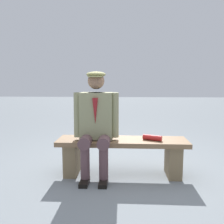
# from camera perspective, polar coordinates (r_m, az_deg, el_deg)

# --- Properties ---
(ground_plane) EXTENTS (30.00, 30.00, 0.00)m
(ground_plane) POSITION_cam_1_polar(r_m,az_deg,el_deg) (3.15, 2.46, -14.99)
(ground_plane) COLOR slate
(bench) EXTENTS (1.65, 0.42, 0.47)m
(bench) POSITION_cam_1_polar(r_m,az_deg,el_deg) (3.04, 2.50, -9.52)
(bench) COLOR brown
(bench) RESTS_ON ground
(seated_man) EXTENTS (0.58, 0.56, 1.32)m
(seated_man) POSITION_cam_1_polar(r_m,az_deg,el_deg) (2.91, -3.93, -1.99)
(seated_man) COLOR gray
(seated_man) RESTS_ON ground
(rolled_magazine) EXTENTS (0.24, 0.15, 0.07)m
(rolled_magazine) POSITION_cam_1_polar(r_m,az_deg,el_deg) (2.97, 9.81, -6.21)
(rolled_magazine) COLOR #B21E1E
(rolled_magazine) RESTS_ON bench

